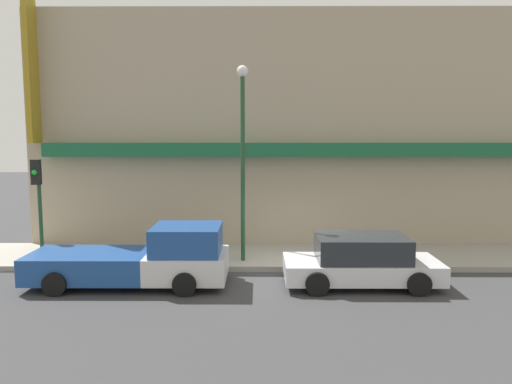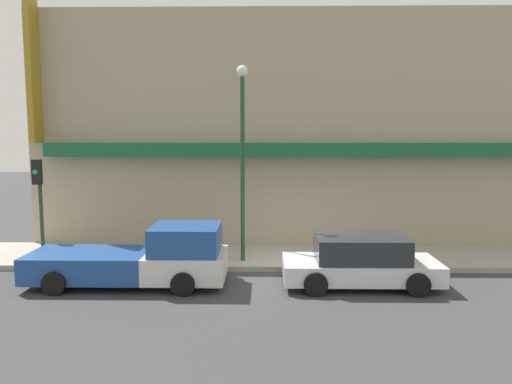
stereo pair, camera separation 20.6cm
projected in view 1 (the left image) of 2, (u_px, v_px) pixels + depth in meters
The scene contains 8 objects.
ground_plane at pixel (299, 272), 15.63m from camera, with size 80.00×80.00×0.00m, color #38383A.
sidewalk at pixel (295, 256), 17.27m from camera, with size 36.00×3.32×0.18m.
building at pixel (290, 131), 19.87m from camera, with size 19.80×3.80×9.56m.
pickup_truck at pixel (143, 259), 14.26m from camera, with size 5.61×2.20×1.73m.
parked_car at pixel (361, 261), 14.23m from camera, with size 4.39×2.10×1.44m.
fire_hydrant at pixel (154, 252), 16.16m from camera, with size 0.17×0.17×0.69m.
street_lamp at pixel (243, 142), 15.94m from camera, with size 0.36×0.36×6.28m.
traffic_light at pixel (38, 191), 15.99m from camera, with size 0.28×0.42×3.33m.
Camera 1 is at (-1.27, -15.23, 4.35)m, focal length 35.00 mm.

